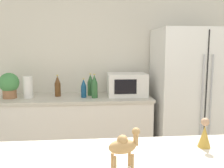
% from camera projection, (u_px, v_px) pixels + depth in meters
% --- Properties ---
extents(wall_back, '(8.00, 0.06, 2.55)m').
position_uv_depth(wall_back, '(99.00, 64.00, 3.37)').
color(wall_back, silver).
rests_on(wall_back, ground_plane).
extents(back_counter, '(1.87, 0.63, 0.89)m').
position_uv_depth(back_counter, '(76.00, 131.00, 3.14)').
color(back_counter, silver).
rests_on(back_counter, ground_plane).
extents(refrigerator, '(0.96, 0.73, 1.72)m').
position_uv_depth(refrigerator, '(193.00, 98.00, 3.14)').
color(refrigerator, white).
rests_on(refrigerator, ground_plane).
extents(potted_plant, '(0.23, 0.23, 0.30)m').
position_uv_depth(potted_plant, '(9.00, 84.00, 2.96)').
color(potted_plant, '#9E6B47').
rests_on(potted_plant, back_counter).
extents(paper_towel_roll, '(0.11, 0.11, 0.26)m').
position_uv_depth(paper_towel_roll, '(28.00, 87.00, 2.98)').
color(paper_towel_roll, white).
rests_on(paper_towel_roll, back_counter).
extents(microwave, '(0.48, 0.37, 0.28)m').
position_uv_depth(microwave, '(127.00, 84.00, 3.13)').
color(microwave, white).
rests_on(microwave, back_counter).
extents(back_bottle_0, '(0.08, 0.08, 0.29)m').
position_uv_depth(back_bottle_0, '(94.00, 87.00, 2.98)').
color(back_bottle_0, '#2D6033').
rests_on(back_bottle_0, back_counter).
extents(back_bottle_1, '(0.07, 0.07, 0.28)m').
position_uv_depth(back_bottle_1, '(90.00, 85.00, 3.13)').
color(back_bottle_1, '#2D6033').
rests_on(back_bottle_1, back_counter).
extents(back_bottle_2, '(0.07, 0.07, 0.27)m').
position_uv_depth(back_bottle_2, '(58.00, 86.00, 3.08)').
color(back_bottle_2, brown).
rests_on(back_bottle_2, back_counter).
extents(back_bottle_3, '(0.07, 0.07, 0.23)m').
position_uv_depth(back_bottle_3, '(84.00, 88.00, 3.01)').
color(back_bottle_3, navy).
rests_on(back_bottle_3, back_counter).
extents(camel_figurine, '(0.13, 0.08, 0.17)m').
position_uv_depth(camel_figurine, '(124.00, 145.00, 1.00)').
color(camel_figurine, '#A87F4C').
rests_on(camel_figurine, bar_counter).
extents(wise_man_figurine_blue, '(0.06, 0.06, 0.15)m').
position_uv_depth(wise_man_figurine_blue, '(205.00, 135.00, 1.22)').
color(wise_man_figurine_blue, '#B28933').
rests_on(wise_man_figurine_blue, bar_counter).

